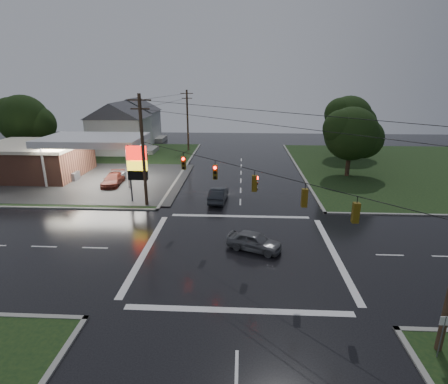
{
  "coord_description": "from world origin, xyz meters",
  "views": [
    {
      "loc": [
        0.08,
        -23.43,
        12.27
      ],
      "look_at": [
        -1.4,
        5.06,
        3.0
      ],
      "focal_mm": 28.0,
      "sensor_mm": 36.0,
      "label": 1
    }
  ],
  "objects_px": {
    "car_north": "(218,194)",
    "car_crossing": "(254,241)",
    "pylon_sign": "(137,165)",
    "car_pump": "(113,179)",
    "utility_pole_n": "(188,120)",
    "house_near": "(120,127)",
    "tree_nw_behind": "(24,120)",
    "tree_ne_near": "(352,134)",
    "house_far": "(135,119)",
    "gas_station": "(43,158)",
    "tree_ne_far": "(350,119)",
    "utility_pole_nw": "(143,150)"
  },
  "relations": [
    {
      "from": "utility_pole_nw",
      "to": "house_near",
      "type": "height_order",
      "value": "utility_pole_nw"
    },
    {
      "from": "utility_pole_nw",
      "to": "car_crossing",
      "type": "distance_m",
      "value": 14.89
    },
    {
      "from": "house_far",
      "to": "tree_ne_near",
      "type": "xyz_separation_m",
      "value": [
        36.09,
        -26.01,
        1.16
      ]
    },
    {
      "from": "car_crossing",
      "to": "car_pump",
      "type": "height_order",
      "value": "car_pump"
    },
    {
      "from": "house_far",
      "to": "car_pump",
      "type": "height_order",
      "value": "house_far"
    },
    {
      "from": "gas_station",
      "to": "tree_nw_behind",
      "type": "height_order",
      "value": "tree_nw_behind"
    },
    {
      "from": "pylon_sign",
      "to": "car_pump",
      "type": "xyz_separation_m",
      "value": [
        -4.9,
        5.8,
        -3.3
      ]
    },
    {
      "from": "tree_ne_near",
      "to": "car_north",
      "type": "height_order",
      "value": "tree_ne_near"
    },
    {
      "from": "house_near",
      "to": "car_north",
      "type": "height_order",
      "value": "house_near"
    },
    {
      "from": "utility_pole_nw",
      "to": "car_north",
      "type": "distance_m",
      "value": 8.89
    },
    {
      "from": "utility_pole_nw",
      "to": "house_far",
      "type": "xyz_separation_m",
      "value": [
        -12.45,
        38.5,
        -1.32
      ]
    },
    {
      "from": "tree_nw_behind",
      "to": "car_pump",
      "type": "distance_m",
      "value": 23.61
    },
    {
      "from": "car_crossing",
      "to": "car_north",
      "type": "bearing_deg",
      "value": 40.24
    },
    {
      "from": "house_far",
      "to": "tree_ne_far",
      "type": "xyz_separation_m",
      "value": [
        39.1,
        -14.01,
        1.77
      ]
    },
    {
      "from": "gas_station",
      "to": "car_north",
      "type": "distance_m",
      "value": 24.95
    },
    {
      "from": "pylon_sign",
      "to": "house_far",
      "type": "bearing_deg",
      "value": 106.98
    },
    {
      "from": "house_near",
      "to": "house_far",
      "type": "height_order",
      "value": "same"
    },
    {
      "from": "utility_pole_n",
      "to": "house_far",
      "type": "bearing_deg",
      "value": 141.23
    },
    {
      "from": "car_north",
      "to": "tree_ne_far",
      "type": "bearing_deg",
      "value": -125.48
    },
    {
      "from": "house_near",
      "to": "tree_ne_far",
      "type": "bearing_deg",
      "value": -3.01
    },
    {
      "from": "house_far",
      "to": "tree_ne_far",
      "type": "bearing_deg",
      "value": -19.71
    },
    {
      "from": "pylon_sign",
      "to": "utility_pole_n",
      "type": "xyz_separation_m",
      "value": [
        1.0,
        27.5,
        1.46
      ]
    },
    {
      "from": "house_near",
      "to": "car_pump",
      "type": "distance_m",
      "value": 20.8
    },
    {
      "from": "utility_pole_nw",
      "to": "tree_nw_behind",
      "type": "xyz_separation_m",
      "value": [
        -24.34,
        20.49,
        0.46
      ]
    },
    {
      "from": "utility_pole_nw",
      "to": "car_crossing",
      "type": "height_order",
      "value": "utility_pole_nw"
    },
    {
      "from": "tree_ne_near",
      "to": "house_near",
      "type": "bearing_deg",
      "value": 158.24
    },
    {
      "from": "pylon_sign",
      "to": "car_crossing",
      "type": "bearing_deg",
      "value": -41.22
    },
    {
      "from": "gas_station",
      "to": "tree_ne_near",
      "type": "xyz_separation_m",
      "value": [
        39.82,
        2.29,
        3.01
      ]
    },
    {
      "from": "tree_nw_behind",
      "to": "utility_pole_nw",
      "type": "bearing_deg",
      "value": -40.1
    },
    {
      "from": "gas_station",
      "to": "utility_pole_n",
      "type": "relative_size",
      "value": 2.5
    },
    {
      "from": "tree_nw_behind",
      "to": "tree_ne_far",
      "type": "distance_m",
      "value": 51.15
    },
    {
      "from": "tree_ne_near",
      "to": "tree_ne_far",
      "type": "bearing_deg",
      "value": 75.93
    },
    {
      "from": "gas_station",
      "to": "car_pump",
      "type": "xyz_separation_m",
      "value": [
        10.28,
        -3.4,
        -1.84
      ]
    },
    {
      "from": "car_north",
      "to": "car_crossing",
      "type": "height_order",
      "value": "car_north"
    },
    {
      "from": "house_far",
      "to": "tree_ne_far",
      "type": "relative_size",
      "value": 1.13
    },
    {
      "from": "house_far",
      "to": "tree_ne_near",
      "type": "bearing_deg",
      "value": -35.77
    },
    {
      "from": "car_north",
      "to": "car_crossing",
      "type": "bearing_deg",
      "value": 112.46
    },
    {
      "from": "utility_pole_n",
      "to": "pylon_sign",
      "type": "bearing_deg",
      "value": -92.08
    },
    {
      "from": "car_north",
      "to": "utility_pole_n",
      "type": "bearing_deg",
      "value": -70.08
    },
    {
      "from": "utility_pole_n",
      "to": "tree_ne_far",
      "type": "bearing_deg",
      "value": -8.55
    },
    {
      "from": "house_far",
      "to": "tree_ne_far",
      "type": "distance_m",
      "value": 41.57
    },
    {
      "from": "gas_station",
      "to": "car_pump",
      "type": "height_order",
      "value": "gas_station"
    },
    {
      "from": "utility_pole_nw",
      "to": "car_pump",
      "type": "height_order",
      "value": "utility_pole_nw"
    },
    {
      "from": "pylon_sign",
      "to": "car_north",
      "type": "relative_size",
      "value": 1.32
    },
    {
      "from": "house_near",
      "to": "gas_station",
      "type": "bearing_deg",
      "value": -106.17
    },
    {
      "from": "gas_station",
      "to": "tree_ne_far",
      "type": "height_order",
      "value": "tree_ne_far"
    },
    {
      "from": "utility_pole_n",
      "to": "house_near",
      "type": "distance_m",
      "value": 11.67
    },
    {
      "from": "utility_pole_nw",
      "to": "house_near",
      "type": "xyz_separation_m",
      "value": [
        -11.45,
        26.5,
        -1.32
      ]
    },
    {
      "from": "tree_nw_behind",
      "to": "tree_ne_near",
      "type": "relative_size",
      "value": 1.11
    },
    {
      "from": "gas_station",
      "to": "car_crossing",
      "type": "distance_m",
      "value": 33.1
    }
  ]
}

